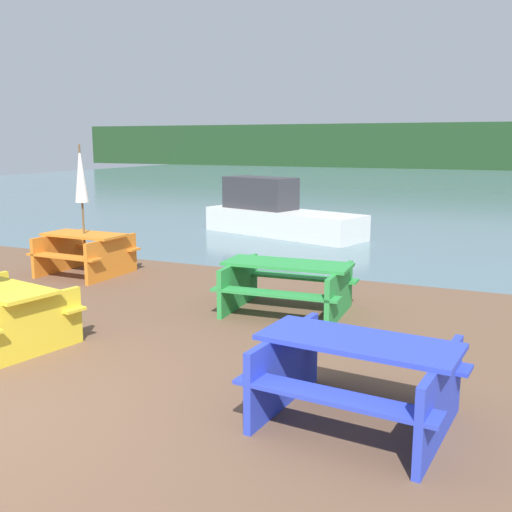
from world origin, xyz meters
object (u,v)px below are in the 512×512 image
(picnic_table_orange, at_px, (85,250))
(boat, at_px, (277,214))
(picnic_table_blue, at_px, (357,372))
(picnic_table_green, at_px, (287,282))
(umbrella_white, at_px, (81,175))

(picnic_table_orange, height_order, boat, boat)
(picnic_table_blue, relative_size, picnic_table_green, 0.97)
(picnic_table_blue, xyz_separation_m, picnic_table_orange, (-6.12, 3.79, -0.01))
(boat, bearing_deg, picnic_table_blue, -46.83)
(picnic_table_orange, distance_m, boat, 6.12)
(picnic_table_blue, distance_m, picnic_table_green, 3.48)
(picnic_table_green, distance_m, boat, 7.38)
(picnic_table_green, height_order, picnic_table_orange, picnic_table_orange)
(picnic_table_orange, bearing_deg, picnic_table_green, -10.59)
(picnic_table_blue, bearing_deg, umbrella_white, 148.26)
(picnic_table_green, relative_size, picnic_table_orange, 1.21)
(picnic_table_blue, xyz_separation_m, picnic_table_green, (-1.81, 2.98, -0.02))
(boat, bearing_deg, picnic_table_green, -49.34)
(picnic_table_green, relative_size, umbrella_white, 0.79)
(picnic_table_green, bearing_deg, picnic_table_orange, 169.41)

